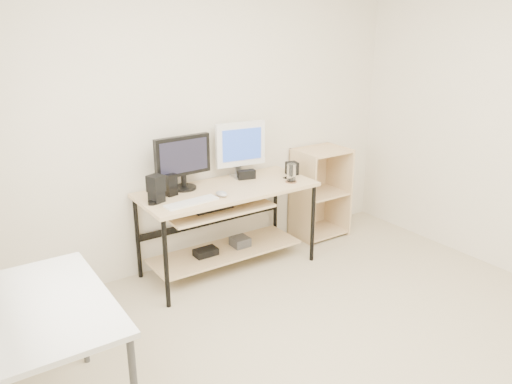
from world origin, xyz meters
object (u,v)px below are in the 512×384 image
Objects in this scene: desk at (225,212)px; side_table at (47,317)px; shelf_unit at (318,192)px; audio_controller at (171,185)px; black_monitor at (183,159)px; white_imac at (241,146)px.

desk is 1.97m from side_table.
audio_controller is (-1.62, -0.09, 0.39)m from shelf_unit.
audio_controller is (-0.16, -0.10, -0.17)m from black_monitor.
white_imac is at bearing 34.94° from desk.
desk is 8.41× the size of audio_controller.
desk is at bearing -21.83° from audio_controller.
desk is 1.50× the size of side_table.
shelf_unit is at bearing -9.38° from audio_controller.
shelf_unit is (1.18, 0.16, -0.09)m from desk.
black_monitor is 0.25m from audio_controller.
side_table is (-1.65, -1.06, 0.13)m from desk.
black_monitor is (-1.46, 0.01, 0.55)m from shelf_unit.
desk is 1.67× the size of shelf_unit.
shelf_unit is (2.83, 1.22, -0.22)m from side_table.
desk is at bearing -172.23° from shelf_unit.
desk is 0.61m from white_imac.
white_imac reaches higher than side_table.
desk is at bearing 32.65° from side_table.
side_table is 2.03× the size of black_monitor.
side_table is at bearing -141.13° from black_monitor.
white_imac is 0.77m from audio_controller.
side_table is 1.87m from black_monitor.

